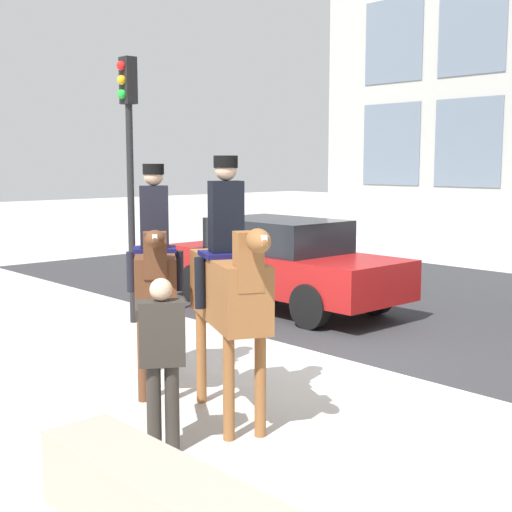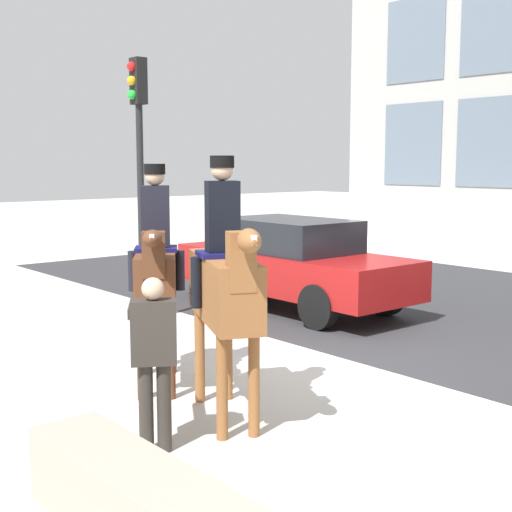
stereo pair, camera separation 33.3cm
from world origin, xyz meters
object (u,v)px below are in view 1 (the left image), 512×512
at_px(mounted_horse_lead, 155,272).
at_px(traffic_light, 129,148).
at_px(mounted_horse_companion, 229,283).
at_px(street_car_near_lane, 281,262).
at_px(pedestrian_bystander, 161,351).

height_order(mounted_horse_lead, traffic_light, traffic_light).
distance_m(mounted_horse_lead, mounted_horse_companion, 1.36).
distance_m(mounted_horse_lead, street_car_near_lane, 4.84).
distance_m(street_car_near_lane, traffic_light, 3.36).
bearing_deg(pedestrian_bystander, street_car_near_lane, -20.80).
height_order(pedestrian_bystander, traffic_light, traffic_light).
relative_size(mounted_horse_lead, mounted_horse_companion, 0.97).
height_order(mounted_horse_companion, traffic_light, traffic_light).
xyz_separation_m(mounted_horse_companion, pedestrian_bystander, (0.23, -0.99, -0.46)).
relative_size(mounted_horse_companion, pedestrian_bystander, 1.67).
bearing_deg(mounted_horse_lead, street_car_near_lane, 152.49).
bearing_deg(traffic_light, street_car_near_lane, 73.12).
height_order(pedestrian_bystander, street_car_near_lane, street_car_near_lane).
relative_size(mounted_horse_lead, pedestrian_bystander, 1.62).
bearing_deg(street_car_near_lane, traffic_light, -106.88).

